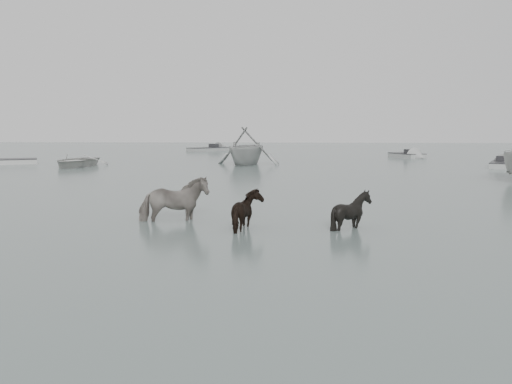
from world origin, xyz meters
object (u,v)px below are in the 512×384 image
(pony_pinto, at_px, (173,193))
(pony_black, at_px, (352,204))
(pony_dark, at_px, (249,206))
(rowboat_lead, at_px, (76,159))

(pony_pinto, bearing_deg, pony_black, -115.20)
(pony_dark, distance_m, pony_black, 2.93)
(pony_black, relative_size, rowboat_lead, 0.29)
(pony_pinto, xyz_separation_m, rowboat_lead, (-10.98, 21.29, -0.39))
(pony_dark, bearing_deg, rowboat_lead, 16.77)
(rowboat_lead, bearing_deg, pony_black, -47.94)
(pony_pinto, distance_m, rowboat_lead, 23.96)
(pony_black, bearing_deg, rowboat_lead, 38.74)
(pony_black, bearing_deg, pony_pinto, 82.96)
(pony_pinto, bearing_deg, rowboat_lead, 11.61)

